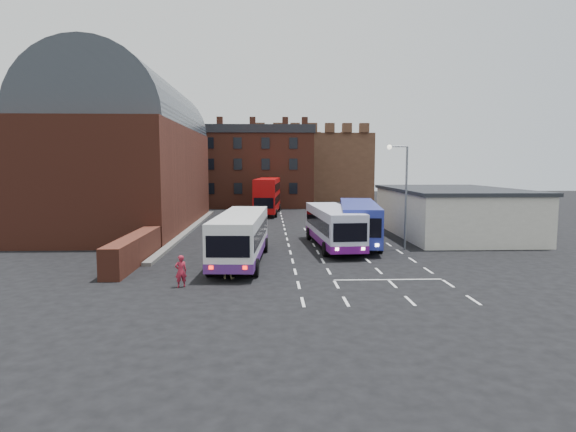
{
  "coord_description": "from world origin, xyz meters",
  "views": [
    {
      "loc": [
        -1.54,
        -28.76,
        6.25
      ],
      "look_at": [
        0.0,
        10.0,
        2.2
      ],
      "focal_mm": 30.0,
      "sensor_mm": 36.0,
      "label": 1
    }
  ],
  "objects_px": {
    "bus_white_inbound": "(333,224)",
    "street_lamp": "(403,187)",
    "bus_white_outbound": "(241,234)",
    "bus_blue": "(359,220)",
    "bus_red_double": "(267,195)",
    "pedestrian_red": "(181,271)",
    "pedestrian_beige": "(227,263)"
  },
  "relations": [
    {
      "from": "street_lamp",
      "to": "pedestrian_beige",
      "type": "distance_m",
      "value": 15.46
    },
    {
      "from": "bus_white_inbound",
      "to": "bus_blue",
      "type": "bearing_deg",
      "value": -149.5
    },
    {
      "from": "bus_red_double",
      "to": "pedestrian_red",
      "type": "xyz_separation_m",
      "value": [
        -4.37,
        -37.48,
        -1.62
      ]
    },
    {
      "from": "bus_white_outbound",
      "to": "street_lamp",
      "type": "distance_m",
      "value": 12.73
    },
    {
      "from": "bus_white_outbound",
      "to": "bus_blue",
      "type": "relative_size",
      "value": 0.95
    },
    {
      "from": "bus_white_outbound",
      "to": "bus_red_double",
      "type": "bearing_deg",
      "value": 90.55
    },
    {
      "from": "street_lamp",
      "to": "pedestrian_beige",
      "type": "bearing_deg",
      "value": -144.57
    },
    {
      "from": "pedestrian_beige",
      "to": "bus_white_outbound",
      "type": "bearing_deg",
      "value": -83.2
    },
    {
      "from": "bus_white_inbound",
      "to": "bus_red_double",
      "type": "relative_size",
      "value": 0.97
    },
    {
      "from": "bus_white_inbound",
      "to": "street_lamp",
      "type": "distance_m",
      "value": 5.88
    },
    {
      "from": "bus_white_inbound",
      "to": "bus_red_double",
      "type": "bearing_deg",
      "value": -82.54
    },
    {
      "from": "bus_white_inbound",
      "to": "pedestrian_red",
      "type": "distance_m",
      "value": 15.15
    },
    {
      "from": "bus_white_inbound",
      "to": "bus_blue",
      "type": "relative_size",
      "value": 0.92
    },
    {
      "from": "bus_blue",
      "to": "street_lamp",
      "type": "height_order",
      "value": "street_lamp"
    },
    {
      "from": "bus_white_outbound",
      "to": "bus_blue",
      "type": "distance_m",
      "value": 11.36
    },
    {
      "from": "bus_white_inbound",
      "to": "bus_blue",
      "type": "xyz_separation_m",
      "value": [
        2.26,
        1.54,
        0.14
      ]
    },
    {
      "from": "pedestrian_red",
      "to": "bus_red_double",
      "type": "bearing_deg",
      "value": -118.78
    },
    {
      "from": "bus_blue",
      "to": "bus_white_inbound",
      "type": "bearing_deg",
      "value": 41.89
    },
    {
      "from": "bus_white_outbound",
      "to": "pedestrian_red",
      "type": "bearing_deg",
      "value": -109.79
    },
    {
      "from": "bus_blue",
      "to": "bus_white_outbound",
      "type": "bearing_deg",
      "value": 45.45
    },
    {
      "from": "bus_blue",
      "to": "street_lamp",
      "type": "distance_m",
      "value": 4.76
    },
    {
      "from": "bus_white_inbound",
      "to": "pedestrian_red",
      "type": "xyz_separation_m",
      "value": [
        -9.46,
        -11.79,
        -0.97
      ]
    },
    {
      "from": "bus_white_inbound",
      "to": "pedestrian_red",
      "type": "height_order",
      "value": "bus_white_inbound"
    },
    {
      "from": "street_lamp",
      "to": "pedestrian_red",
      "type": "xyz_separation_m",
      "value": [
        -14.43,
        -10.54,
        -3.86
      ]
    },
    {
      "from": "bus_white_inbound",
      "to": "bus_red_double",
      "type": "xyz_separation_m",
      "value": [
        -5.09,
        25.69,
        0.65
      ]
    },
    {
      "from": "street_lamp",
      "to": "pedestrian_red",
      "type": "bearing_deg",
      "value": -143.87
    },
    {
      "from": "bus_red_double",
      "to": "street_lamp",
      "type": "distance_m",
      "value": 28.84
    },
    {
      "from": "bus_white_outbound",
      "to": "pedestrian_red",
      "type": "distance_m",
      "value": 7.0
    },
    {
      "from": "pedestrian_red",
      "to": "bus_white_inbound",
      "type": "bearing_deg",
      "value": -150.88
    },
    {
      "from": "street_lamp",
      "to": "pedestrian_red",
      "type": "distance_m",
      "value": 18.28
    },
    {
      "from": "bus_white_outbound",
      "to": "bus_blue",
      "type": "height_order",
      "value": "bus_blue"
    },
    {
      "from": "bus_white_inbound",
      "to": "street_lamp",
      "type": "bearing_deg",
      "value": 162.11
    }
  ]
}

